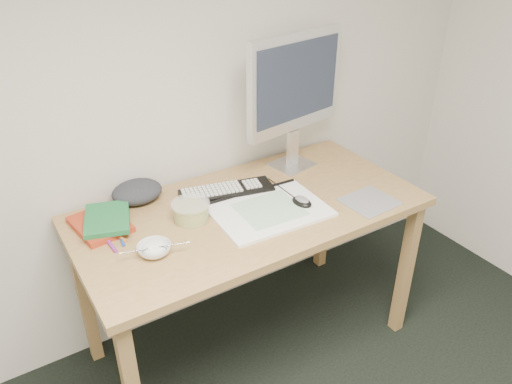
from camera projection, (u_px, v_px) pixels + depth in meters
desk at (250, 224)px, 2.05m from camera, size 1.40×0.70×0.75m
mousepad at (370, 201)px, 2.05m from camera, size 0.22×0.20×0.00m
sketchpad at (269, 211)px, 1.98m from camera, size 0.46×0.34×0.01m
keyboard at (227, 191)px, 2.10m from camera, size 0.41×0.21×0.02m
monitor at (295, 86)px, 2.14m from camera, size 0.52×0.19×0.61m
mouse at (302, 200)px, 2.01m from camera, size 0.07×0.10×0.03m
rice_bowl at (154, 249)px, 1.73m from camera, size 0.13×0.13×0.04m
chopsticks at (155, 248)px, 1.71m from camera, size 0.22×0.08×0.02m
fruit_tub at (191, 211)px, 1.92m from camera, size 0.19×0.19×0.07m
book_red at (100, 224)px, 1.88m from camera, size 0.21×0.26×0.02m
book_green at (107, 219)px, 1.88m from camera, size 0.22×0.26×0.02m
cloth_lump at (137, 192)px, 2.05m from camera, size 0.18×0.16×0.07m
pencil_pink at (251, 199)px, 2.06m from camera, size 0.18×0.04×0.01m
pencil_tan at (242, 199)px, 2.06m from camera, size 0.12×0.13×0.01m
pencil_black at (278, 195)px, 2.09m from camera, size 0.18×0.03×0.01m
marker_blue at (121, 236)px, 1.83m from camera, size 0.03×0.13×0.01m
marker_orange at (116, 233)px, 1.84m from camera, size 0.04×0.14×0.01m
marker_purple at (109, 242)px, 1.79m from camera, size 0.02×0.14×0.01m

